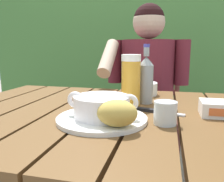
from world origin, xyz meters
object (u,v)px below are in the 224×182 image
chair_near_diner (148,116)px  beer_glass (131,80)px  butter_tub (221,109)px  beer_bottle (146,79)px  water_glass_small (165,113)px  diner_bowl (140,88)px  bread_roll (117,113)px  person_eating (146,87)px  serving_plate (102,119)px  soup_bowl (102,106)px  table_knife (155,111)px

chair_near_diner → beer_glass: 0.83m
butter_tub → beer_bottle: bearing=154.4°
water_glass_small → diner_bowl: (-0.12, 0.40, -0.00)m
beer_glass → beer_bottle: beer_bottle is taller
bread_roll → beer_bottle: (0.04, 0.32, 0.05)m
chair_near_diner → person_eating: (-0.00, -0.20, 0.24)m
person_eating → diner_bowl: bearing=-89.5°
beer_glass → water_glass_small: 0.24m
person_eating → diner_bowl: person_eating is taller
person_eating → beer_bottle: person_eating is taller
person_eating → beer_glass: bearing=-90.8°
person_eating → beer_bottle: 0.52m
bread_roll → water_glass_small: size_ratio=1.70×
beer_bottle → diner_bowl: 0.18m
serving_plate → water_glass_small: water_glass_small is taller
soup_bowl → bread_roll: soup_bowl is taller
beer_bottle → butter_tub: bearing=-25.6°
beer_bottle → table_knife: beer_bottle is taller
chair_near_diner → diner_bowl: (0.00, -0.54, 0.29)m
table_knife → butter_tub: bearing=2.5°
water_glass_small → beer_bottle: bearing=107.9°
soup_bowl → beer_glass: bearing=75.9°
bread_roll → butter_tub: bread_roll is taller
person_eating → bread_roll: bearing=-89.9°
chair_near_diner → water_glass_small: chair_near_diner is taller
serving_plate → diner_bowl: size_ratio=1.70×
person_eating → butter_tub: person_eating is taller
water_glass_small → diner_bowl: 0.42m
water_glass_small → chair_near_diner: bearing=97.1°
beer_glass → water_glass_small: (0.13, -0.19, -0.06)m
chair_near_diner → butter_tub: size_ratio=7.31×
person_eating → water_glass_small: size_ratio=18.52×
water_glass_small → diner_bowl: bearing=106.3°
person_eating → beer_glass: size_ratio=6.42×
person_eating → bread_roll: size_ratio=10.91×
chair_near_diner → bread_roll: bearing=-90.1°
butter_tub → serving_plate: bearing=-159.2°
person_eating → table_knife: person_eating is taller
table_knife → diner_bowl: bearing=106.4°
beer_bottle → butter_tub: size_ratio=1.79×
chair_near_diner → bread_roll: size_ratio=8.35×
beer_glass → diner_bowl: size_ratio=1.20×
beer_glass → water_glass_small: size_ratio=2.88×
table_knife → chair_near_diner: bearing=95.8°
table_knife → diner_bowl: diner_bowl is taller
chair_near_diner → serving_plate: (-0.06, -0.95, 0.27)m
bread_roll → water_glass_small: bearing=34.6°
serving_plate → soup_bowl: (0.00, 0.00, 0.04)m
serving_plate → butter_tub: (0.35, 0.13, 0.02)m
chair_near_diner → person_eating: bearing=-90.9°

